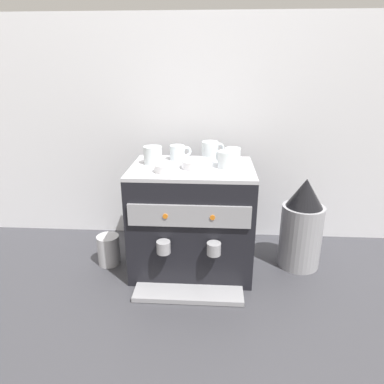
# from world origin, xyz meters

# --- Properties ---
(ground_plane) EXTENTS (4.00, 4.00, 0.00)m
(ground_plane) POSITION_xyz_m (0.00, 0.00, 0.00)
(ground_plane) COLOR #38383D
(tiled_backsplash_wall) EXTENTS (2.80, 0.03, 1.12)m
(tiled_backsplash_wall) POSITION_xyz_m (0.00, 0.35, 0.56)
(tiled_backsplash_wall) COLOR silver
(tiled_backsplash_wall) RESTS_ON ground_plane
(espresso_machine) EXTENTS (0.52, 0.48, 0.48)m
(espresso_machine) POSITION_xyz_m (0.00, -0.00, 0.24)
(espresso_machine) COLOR black
(espresso_machine) RESTS_ON ground_plane
(ceramic_cup_0) EXTENTS (0.08, 0.12, 0.08)m
(ceramic_cup_0) POSITION_xyz_m (-0.17, 0.04, 0.52)
(ceramic_cup_0) COLOR silver
(ceramic_cup_0) RESTS_ON espresso_machine
(ceramic_cup_1) EXTENTS (0.10, 0.07, 0.07)m
(ceramic_cup_1) POSITION_xyz_m (-0.07, 0.11, 0.52)
(ceramic_cup_1) COLOR silver
(ceramic_cup_1) RESTS_ON espresso_machine
(ceramic_cup_2) EXTENTS (0.07, 0.10, 0.06)m
(ceramic_cup_2) POSITION_xyz_m (0.17, 0.08, 0.51)
(ceramic_cup_2) COLOR silver
(ceramic_cup_2) RESTS_ON espresso_machine
(ceramic_cup_3) EXTENTS (0.09, 0.11, 0.07)m
(ceramic_cup_3) POSITION_xyz_m (0.14, -0.00, 0.52)
(ceramic_cup_3) COLOR silver
(ceramic_cup_3) RESTS_ON espresso_machine
(ceramic_cup_4) EXTENTS (0.11, 0.09, 0.08)m
(ceramic_cup_4) POSITION_xyz_m (0.08, 0.12, 0.52)
(ceramic_cup_4) COLOR silver
(ceramic_cup_4) RESTS_ON espresso_machine
(ceramic_bowl_0) EXTENTS (0.09, 0.09, 0.03)m
(ceramic_bowl_0) POSITION_xyz_m (-0.10, -0.09, 0.50)
(ceramic_bowl_0) COLOR white
(ceramic_bowl_0) RESTS_ON espresso_machine
(ceramic_bowl_1) EXTENTS (0.13, 0.13, 0.03)m
(ceramic_bowl_1) POSITION_xyz_m (0.02, -0.02, 0.50)
(ceramic_bowl_1) COLOR white
(ceramic_bowl_1) RESTS_ON espresso_machine
(coffee_grinder) EXTENTS (0.19, 0.19, 0.43)m
(coffee_grinder) POSITION_xyz_m (0.50, 0.04, 0.20)
(coffee_grinder) COLOR #939399
(coffee_grinder) RESTS_ON ground_plane
(milk_pitcher) EXTENTS (0.10, 0.10, 0.14)m
(milk_pitcher) POSITION_xyz_m (-0.39, -0.01, 0.07)
(milk_pitcher) COLOR #B7B7BC
(milk_pitcher) RESTS_ON ground_plane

